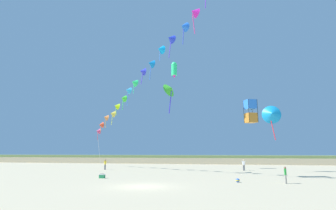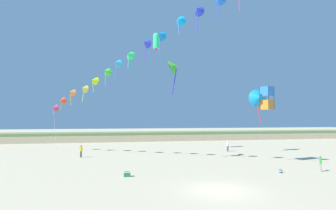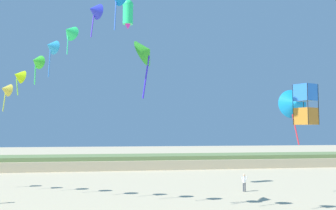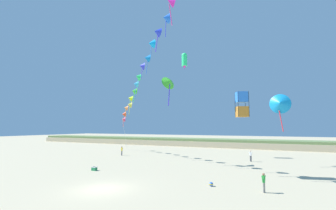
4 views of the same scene
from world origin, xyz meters
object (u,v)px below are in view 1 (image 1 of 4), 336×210
object	(u,v)px
large_kite_high_solo	(174,69)
beach_ball	(238,180)
person_near_left	(105,164)
person_near_right	(244,164)
large_kite_outer_drift	(170,89)
person_mid_center	(285,174)
large_kite_mid_trail	(272,114)
beach_cooler	(102,176)
large_kite_low_lead	(251,111)

from	to	relation	value
large_kite_high_solo	beach_ball	bearing A→B (deg)	-63.05
person_near_left	large_kite_high_solo	world-z (taller)	large_kite_high_solo
person_near_right	large_kite_outer_drift	bearing A→B (deg)	-144.95
person_near_left	person_near_right	world-z (taller)	person_near_right
person_mid_center	large_kite_mid_trail	world-z (taller)	large_kite_mid_trail
person_near_left	large_kite_outer_drift	xyz separation A→B (m)	(11.38, -4.72, 10.43)
person_near_right	large_kite_high_solo	world-z (taller)	large_kite_high_solo
large_kite_mid_trail	large_kite_outer_drift	bearing A→B (deg)	-160.86
large_kite_mid_trail	person_near_right	bearing A→B (deg)	152.98
beach_cooler	person_near_left	bearing A→B (deg)	113.40
large_kite_mid_trail	large_kite_outer_drift	xyz separation A→B (m)	(-14.02, -4.87, 3.18)
large_kite_high_solo	beach_cooler	distance (m)	24.13
large_kite_low_lead	large_kite_high_solo	bearing A→B (deg)	131.89
large_kite_outer_drift	beach_cooler	distance (m)	14.86
large_kite_low_lead	large_kite_mid_trail	distance (m)	9.40
beach_cooler	person_near_right	bearing A→B (deg)	43.04
beach_cooler	beach_ball	xyz separation A→B (m)	(13.99, -1.15, -0.03)
large_kite_low_lead	beach_ball	distance (m)	9.21
large_kite_outer_drift	person_near_left	bearing A→B (deg)	157.46
large_kite_low_lead	large_kite_outer_drift	xyz separation A→B (m)	(-10.14, 3.66, 3.96)
person_mid_center	large_kite_low_lead	size ratio (longest dim) A/B	0.56
large_kite_mid_trail	large_kite_outer_drift	world-z (taller)	large_kite_outer_drift
large_kite_outer_drift	large_kite_mid_trail	bearing A→B (deg)	19.14
person_near_left	beach_cooler	distance (m)	13.72
person_near_left	large_kite_outer_drift	bearing A→B (deg)	-22.54
person_near_right	large_kite_outer_drift	xyz separation A→B (m)	(-9.92, -6.96, 10.39)
large_kite_low_lead	large_kite_outer_drift	bearing A→B (deg)	160.15
beach_ball	beach_cooler	bearing A→B (deg)	175.31
person_near_right	person_mid_center	world-z (taller)	person_near_right
large_kite_outer_drift	large_kite_low_lead	bearing A→B (deg)	-19.85
person_near_right	large_kite_high_solo	xyz separation A→B (m)	(-10.87, 1.75, 16.09)
large_kite_outer_drift	person_near_right	bearing A→B (deg)	35.05
large_kite_outer_drift	beach_cooler	xyz separation A→B (m)	(-5.94, -7.85, -11.13)
person_mid_center	large_kite_low_lead	world-z (taller)	large_kite_low_lead
person_near_right	person_mid_center	size ratio (longest dim) A/B	1.12
large_kite_high_solo	person_near_left	bearing A→B (deg)	-159.09
large_kite_mid_trail	large_kite_low_lead	bearing A→B (deg)	-114.46
person_mid_center	large_kite_high_solo	distance (m)	27.45
person_mid_center	large_kite_outer_drift	bearing A→B (deg)	143.18
large_kite_mid_trail	beach_cooler	world-z (taller)	large_kite_mid_trail
person_near_left	person_near_right	distance (m)	21.42
person_near_right	beach_cooler	world-z (taller)	person_near_right
large_kite_high_solo	large_kite_low_lead	bearing A→B (deg)	-48.11
large_kite_high_solo	beach_cooler	bearing A→B (deg)	-106.77
person_near_left	large_kite_low_lead	distance (m)	23.99
large_kite_high_solo	beach_cooler	world-z (taller)	large_kite_high_solo
large_kite_low_lead	large_kite_mid_trail	xyz separation A→B (m)	(3.88, 8.53, 0.78)
large_kite_low_lead	beach_cooler	bearing A→B (deg)	-165.40
person_near_left	large_kite_high_solo	distance (m)	19.62
person_mid_center	beach_cooler	bearing A→B (deg)	175.95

